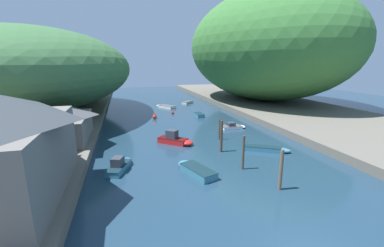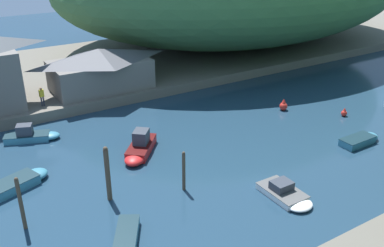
{
  "view_description": "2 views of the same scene",
  "coord_description": "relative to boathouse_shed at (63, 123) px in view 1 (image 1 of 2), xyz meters",
  "views": [
    {
      "loc": [
        -8.36,
        -8.27,
        9.47
      ],
      "look_at": [
        0.89,
        26.13,
        0.98
      ],
      "focal_mm": 24.0,
      "sensor_mm": 36.0,
      "label": 1
    },
    {
      "loc": [
        22.45,
        9.32,
        14.73
      ],
      "look_at": [
        -2.26,
        24.69,
        1.56
      ],
      "focal_mm": 40.0,
      "sensor_mm": 36.0,
      "label": 2
    }
  ],
  "objects": [
    {
      "name": "water_surface",
      "position": [
        15.04,
        7.56,
        -2.92
      ],
      "size": [
        130.0,
        130.0,
        0.0
      ],
      "primitive_type": "plane",
      "color": "#1E384C",
      "rests_on": "ground"
    },
    {
      "name": "left_bank",
      "position": [
        -7.84,
        7.56,
        -2.45
      ],
      "size": [
        22.0,
        120.0,
        0.94
      ],
      "color": "#666056",
      "rests_on": "ground"
    },
    {
      "name": "right_bank",
      "position": [
        37.93,
        7.56,
        -2.45
      ],
      "size": [
        22.0,
        120.0,
        0.94
      ],
      "color": "#666056",
      "rests_on": "ground"
    },
    {
      "name": "hillside_left",
      "position": [
        -8.94,
        22.61,
        5.33
      ],
      "size": [
        34.35,
        48.09,
        14.61
      ],
      "color": "#3D6B3D",
      "rests_on": "left_bank"
    },
    {
      "name": "hillside_right",
      "position": [
        39.03,
        24.04,
        10.06
      ],
      "size": [
        33.2,
        46.49,
        24.08
      ],
      "color": "#387033",
      "rests_on": "right_bank"
    },
    {
      "name": "boathouse_shed",
      "position": [
        0.0,
        0.0,
        0.0
      ],
      "size": [
        5.54,
        9.67,
        3.83
      ],
      "color": "slate",
      "rests_on": "left_bank"
    },
    {
      "name": "boat_moored_right",
      "position": [
        12.42,
        -1.96,
        -2.43
      ],
      "size": [
        4.27,
        3.97,
        1.63
      ],
      "rotation": [
        0.0,
        0.0,
        4.0
      ],
      "color": "red",
      "rests_on": "water_surface"
    },
    {
      "name": "boat_yellow_tender",
      "position": [
        21.6,
        28.08,
        -2.66
      ],
      "size": [
        3.49,
        3.36,
        0.51
      ],
      "rotation": [
        0.0,
        0.0,
        5.46
      ],
      "color": "white",
      "rests_on": "water_surface"
    },
    {
      "name": "boat_white_cruiser",
      "position": [
        6.01,
        -7.99,
        -2.52
      ],
      "size": [
        2.64,
        4.24,
        1.32
      ],
      "rotation": [
        0.0,
        0.0,
        5.91
      ],
      "color": "teal",
      "rests_on": "water_surface"
    },
    {
      "name": "boat_small_dinghy",
      "position": [
        19.66,
        13.08,
        -2.64
      ],
      "size": [
        1.3,
        3.54,
        0.57
      ],
      "rotation": [
        0.0,
        0.0,
        0.01
      ],
      "color": "teal",
      "rests_on": "water_surface"
    },
    {
      "name": "boat_red_skiff",
      "position": [
        21.6,
        -7.19,
        -2.65
      ],
      "size": [
        4.9,
        3.48,
        0.53
      ],
      "rotation": [
        0.0,
        0.0,
        4.18
      ],
      "color": "teal",
      "rests_on": "water_surface"
    },
    {
      "name": "boat_open_rowboat",
      "position": [
        12.36,
        -10.42,
        -2.61
      ],
      "size": [
        2.93,
        4.8,
        0.62
      ],
      "rotation": [
        0.0,
        0.0,
        0.35
      ],
      "color": "teal",
      "rests_on": "water_surface"
    },
    {
      "name": "boat_navy_launch",
      "position": [
        22.11,
        3.11,
        -2.63
      ],
      "size": [
        3.64,
        1.78,
        0.92
      ],
      "rotation": [
        0.0,
        0.0,
        4.71
      ],
      "color": "white",
      "rests_on": "water_surface"
    },
    {
      "name": "boat_mid_channel",
      "position": [
        15.21,
        23.57,
        -2.66
      ],
      "size": [
        4.16,
        4.99,
        0.52
      ],
      "rotation": [
        0.0,
        0.0,
        0.61
      ],
      "color": "white",
      "rests_on": "water_surface"
    },
    {
      "name": "mooring_post_nearest",
      "position": [
        17.81,
        -15.13,
        -1.27
      ],
      "size": [
        0.28,
        0.28,
        3.28
      ],
      "color": "brown",
      "rests_on": "water_surface"
    },
    {
      "name": "mooring_post_second",
      "position": [
        16.79,
        -10.88,
        -1.3
      ],
      "size": [
        0.22,
        0.22,
        3.21
      ],
      "color": "#4C3D2D",
      "rests_on": "water_surface"
    },
    {
      "name": "mooring_post_middle",
      "position": [
        16.62,
        -5.95,
        -1.13
      ],
      "size": [
        0.3,
        0.3,
        3.55
      ],
      "color": "#4C3D2D",
      "rests_on": "water_surface"
    },
    {
      "name": "mooring_post_fourth",
      "position": [
        18.06,
        -1.63,
        -1.57
      ],
      "size": [
        0.21,
        0.21,
        2.67
      ],
      "color": "#4C3D2D",
      "rests_on": "water_surface"
    },
    {
      "name": "channel_buoy_near",
      "position": [
        11.68,
        12.58,
        -2.5
      ],
      "size": [
        0.72,
        0.72,
        1.08
      ],
      "color": "red",
      "rests_on": "water_surface"
    },
    {
      "name": "channel_buoy_far",
      "position": [
        15.49,
        16.11,
        -2.61
      ],
      "size": [
        0.52,
        0.52,
        0.78
      ],
      "color": "red",
      "rests_on": "water_surface"
    },
    {
      "name": "person_on_quay",
      "position": [
        1.71,
        -5.97,
        -1.0
      ],
      "size": [
        0.25,
        0.4,
        1.69
      ],
      "rotation": [
        0.0,
        0.0,
        1.65
      ],
      "color": "#282D3D",
      "rests_on": "left_bank"
    },
    {
      "name": "person_by_boathouse",
      "position": [
        1.82,
        -15.59,
        -1.0
      ],
      "size": [
        0.34,
        0.43,
        1.69
      ],
      "rotation": [
        0.0,
        0.0,
        1.21
      ],
      "color": "#282D3D",
      "rests_on": "left_bank"
    }
  ]
}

